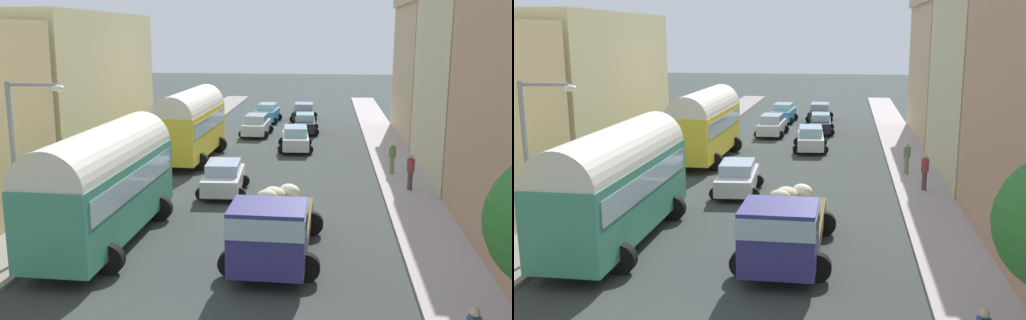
% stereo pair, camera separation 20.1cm
% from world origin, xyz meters
% --- Properties ---
extents(ground_plane, '(154.00, 154.00, 0.00)m').
position_xyz_m(ground_plane, '(0.00, 27.00, 0.00)').
color(ground_plane, '#343B39').
extents(sidewalk_left, '(2.50, 70.00, 0.14)m').
position_xyz_m(sidewalk_left, '(-7.25, 27.00, 0.07)').
color(sidewalk_left, gray).
rests_on(sidewalk_left, ground).
extents(sidewalk_right, '(2.50, 70.00, 0.14)m').
position_xyz_m(sidewalk_right, '(7.25, 27.00, 0.07)').
color(sidewalk_right, '#AFA3A4').
rests_on(sidewalk_right, ground).
extents(building_left_2, '(4.79, 14.14, 8.56)m').
position_xyz_m(building_left_2, '(-10.90, 24.66, 4.28)').
color(building_left_2, beige).
rests_on(building_left_2, ground).
extents(building_right_2, '(6.36, 10.58, 10.31)m').
position_xyz_m(building_right_2, '(11.39, 24.56, 5.19)').
color(building_right_2, beige).
rests_on(building_right_2, ground).
extents(building_right_3, '(4.50, 11.96, 10.10)m').
position_xyz_m(building_right_3, '(10.55, 36.12, 5.08)').
color(building_right_3, tan).
rests_on(building_right_3, ground).
extents(parked_bus_0, '(3.36, 8.93, 4.22)m').
position_xyz_m(parked_bus_0, '(-4.47, 12.28, 2.34)').
color(parked_bus_0, '#3B8B71').
rests_on(parked_bus_0, ground).
extents(parked_bus_1, '(3.39, 8.40, 4.20)m').
position_xyz_m(parked_bus_1, '(-4.67, 26.51, 2.33)').
color(parked_bus_1, gold).
rests_on(parked_bus_1, ground).
extents(cargo_truck_0, '(3.21, 7.19, 2.43)m').
position_xyz_m(cargo_truck_0, '(1.68, 11.00, 1.27)').
color(cargo_truck_0, navy).
rests_on(cargo_truck_0, ground).
extents(car_0, '(2.42, 4.36, 1.56)m').
position_xyz_m(car_0, '(1.31, 30.34, 0.78)').
color(car_0, silver).
rests_on(car_0, ground).
extents(car_1, '(2.20, 4.09, 1.52)m').
position_xyz_m(car_1, '(1.66, 37.03, 0.77)').
color(car_1, black).
rests_on(car_1, ground).
extents(car_2, '(2.35, 4.13, 1.52)m').
position_xyz_m(car_2, '(1.28, 43.77, 0.76)').
color(car_2, '#22291E').
rests_on(car_2, ground).
extents(car_3, '(2.45, 4.07, 1.53)m').
position_xyz_m(car_3, '(-1.46, 19.42, 0.77)').
color(car_3, silver).
rests_on(car_3, ground).
extents(car_4, '(2.31, 4.31, 1.58)m').
position_xyz_m(car_4, '(-1.87, 35.58, 0.79)').
color(car_4, silver).
rests_on(car_4, ground).
extents(car_5, '(2.35, 4.03, 1.62)m').
position_xyz_m(car_5, '(-1.75, 42.36, 0.81)').
color(car_5, '#378CC2').
rests_on(car_5, ground).
extents(pedestrian_0, '(0.53, 0.53, 1.81)m').
position_xyz_m(pedestrian_0, '(6.79, 23.89, 1.03)').
color(pedestrian_0, gray).
rests_on(pedestrian_0, ground).
extents(pedestrian_1, '(0.51, 0.51, 1.87)m').
position_xyz_m(pedestrian_1, '(7.30, 20.57, 1.07)').
color(pedestrian_1, '#503E3F').
rests_on(pedestrian_1, ground).
extents(streetlamp_near, '(1.92, 0.28, 5.99)m').
position_xyz_m(streetlamp_near, '(-6.22, 9.97, 3.64)').
color(streetlamp_near, gray).
rests_on(streetlamp_near, ground).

